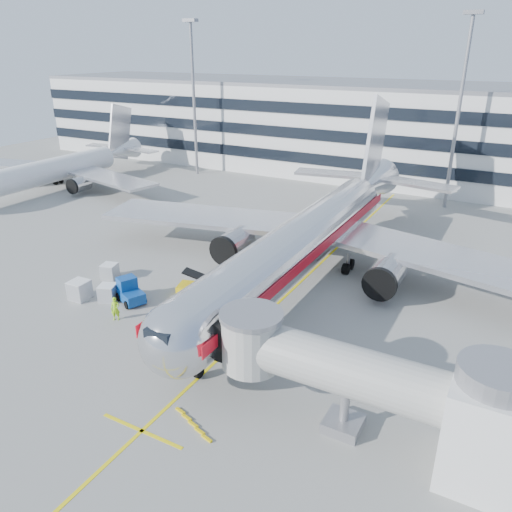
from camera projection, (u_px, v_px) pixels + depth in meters
The scene contains 15 objects.
ground at pixel (254, 325), 41.17m from camera, with size 180.00×180.00×0.00m, color gray.
lead_in_line at pixel (303, 279), 49.26m from camera, with size 0.25×70.00×0.01m, color yellow.
stop_bar at pixel (142, 431), 29.85m from camera, with size 6.00×0.25×0.01m, color yellow.
main_jet at pixel (312, 234), 49.01m from camera, with size 50.95×48.70×16.06m.
jet_bridge at pixel (376, 384), 27.82m from camera, with size 17.80×4.50×7.00m.
terminal at pixel (418, 132), 85.01m from camera, with size 150.00×24.25×15.60m.
light_mast_west at pixel (193, 87), 84.86m from camera, with size 2.40×1.20×25.45m.
light_mast_centre at pixel (461, 99), 65.83m from camera, with size 2.40×1.20×25.45m.
second_jet at pixel (57, 169), 79.90m from camera, with size 38.21×36.52×12.04m.
belt_loader at pixel (205, 289), 45.70m from camera, with size 5.36×3.07×2.50m.
baggage_tug at pixel (130, 292), 44.72m from camera, with size 3.37×2.81×2.20m.
cargo_container_left at pixel (110, 271), 49.29m from camera, with size 1.70×1.70×1.50m.
cargo_container_right at pixel (108, 293), 44.94m from camera, with size 1.83×1.83×1.52m.
cargo_container_front at pixel (80, 290), 45.21m from camera, with size 1.70×1.70×1.75m.
ramp_worker at pixel (115, 309), 41.63m from camera, with size 0.75×0.49×2.07m, color #91D516.
Camera 1 is at (17.26, -31.29, 21.24)m, focal length 35.00 mm.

